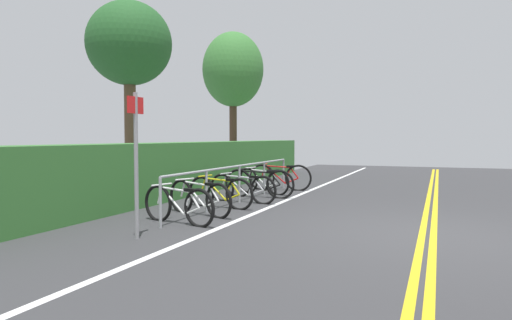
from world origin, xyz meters
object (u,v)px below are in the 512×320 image
object	(u,v)px
bicycle_5	(263,181)
bicycle_1	(199,198)
bicycle_3	(242,188)
bicycle_2	(220,192)
tree_far_right	(233,70)
bicycle_0	(178,205)
bicycle_6	(280,177)
tree_mid	(129,45)
bicycle_4	(259,183)
sign_post_near	(136,151)
bike_rack	(239,174)

from	to	relation	value
bicycle_5	bicycle_1	bearing A→B (deg)	-178.93
bicycle_1	bicycle_3	bearing A→B (deg)	-2.61
bicycle_2	tree_far_right	distance (m)	9.62
bicycle_0	bicycle_1	distance (m)	0.91
bicycle_3	bicycle_5	bearing A→B (deg)	5.11
bicycle_6	tree_far_right	distance (m)	6.95
bicycle_1	tree_mid	world-z (taller)	tree_mid
bicycle_5	bicycle_4	bearing A→B (deg)	-165.38
bicycle_6	sign_post_near	xyz separation A→B (m)	(-6.58, -0.05, 0.92)
bicycle_2	bicycle_1	bearing A→B (deg)	-178.52
bicycle_4	sign_post_near	xyz separation A→B (m)	(-4.93, -0.02, 0.93)
bicycle_0	bike_rack	bearing A→B (deg)	1.19
bicycle_0	bicycle_4	distance (m)	3.68
bicycle_6	sign_post_near	world-z (taller)	sign_post_near
bicycle_3	sign_post_near	distance (m)	4.11
bicycle_5	tree_far_right	bearing A→B (deg)	31.08
bike_rack	bicycle_0	distance (m)	2.74
tree_mid	tree_far_right	size ratio (longest dim) A/B	0.95
bicycle_3	bicycle_4	size ratio (longest dim) A/B	0.97
bicycle_0	bicycle_1	xyz separation A→B (m)	(0.91, 0.09, 0.01)
bicycle_1	tree_mid	distance (m)	6.47
bike_rack	bicycle_6	size ratio (longest dim) A/B	3.64
bicycle_0	bicycle_1	bearing A→B (deg)	5.41
bicycle_0	sign_post_near	xyz separation A→B (m)	(-1.24, -0.07, 0.95)
bicycle_6	tree_far_right	xyz separation A→B (m)	(4.68, 3.53, 3.73)
bicycle_0	sign_post_near	distance (m)	1.57
bicycle_0	tree_mid	bearing A→B (deg)	44.04
bicycle_1	bicycle_2	bearing A→B (deg)	1.48
bicycle_5	tree_far_right	world-z (taller)	tree_far_right
tree_mid	bicycle_1	bearing A→B (deg)	-129.77
bicycle_6	tree_far_right	size ratio (longest dim) A/B	0.31
tree_far_right	bicycle_2	bearing A→B (deg)	-157.38
bicycle_3	bicycle_5	xyz separation A→B (m)	(1.68, 0.15, 0.01)
bicycle_2	bicycle_4	world-z (taller)	bicycle_4
tree_far_right	sign_post_near	bearing A→B (deg)	-162.35
bicycle_2	sign_post_near	size ratio (longest dim) A/B	0.77
bicycle_2	tree_mid	size ratio (longest dim) A/B	0.30
bicycle_3	sign_post_near	world-z (taller)	sign_post_near
bicycle_1	tree_far_right	world-z (taller)	tree_far_right
bike_rack	tree_far_right	size ratio (longest dim) A/B	1.14
tree_far_right	tree_mid	bearing A→B (deg)	173.70
bicycle_3	bicycle_6	world-z (taller)	bicycle_6
bicycle_1	tree_far_right	distance (m)	10.43
bicycle_4	tree_mid	distance (m)	5.64
bike_rack	bicycle_4	bearing A→B (deg)	-5.97
bicycle_6	tree_mid	world-z (taller)	tree_mid
bicycle_5	tree_mid	world-z (taller)	tree_mid
bike_rack	bicycle_6	xyz separation A→B (m)	(2.62, -0.07, -0.28)
bicycle_6	tree_mid	bearing A→B (deg)	104.17
bicycle_5	bicycle_2	bearing A→B (deg)	-179.08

